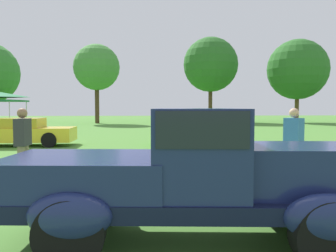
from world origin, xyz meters
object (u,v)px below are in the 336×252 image
object	(u,v)px
show_car_yellow	(23,132)
spectator_between_cars	(293,141)
spectator_by_row	(23,143)
feature_pickup_truck	(191,174)
show_car_lime	(200,131)

from	to	relation	value
show_car_yellow	spectator_between_cars	distance (m)	11.64
spectator_by_row	show_car_yellow	bearing A→B (deg)	109.34
feature_pickup_truck	spectator_between_cars	world-z (taller)	feature_pickup_truck
show_car_yellow	spectator_by_row	distance (m)	8.01
spectator_between_cars	spectator_by_row	bearing A→B (deg)	179.46
show_car_yellow	spectator_by_row	bearing A→B (deg)	-70.66
spectator_by_row	spectator_between_cars	bearing A→B (deg)	-0.54
show_car_lime	spectator_between_cars	size ratio (longest dim) A/B	2.66
show_car_yellow	spectator_by_row	size ratio (longest dim) A/B	2.53
feature_pickup_truck	spectator_by_row	distance (m)	4.78
spectator_by_row	feature_pickup_truck	bearing A→B (deg)	-46.58
feature_pickup_truck	spectator_by_row	size ratio (longest dim) A/B	2.78
feature_pickup_truck	spectator_between_cars	xyz separation A→B (m)	(2.87, 3.41, 0.04)
feature_pickup_truck	show_car_yellow	bearing A→B (deg)	118.29
show_car_lime	spectator_by_row	distance (m)	9.14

